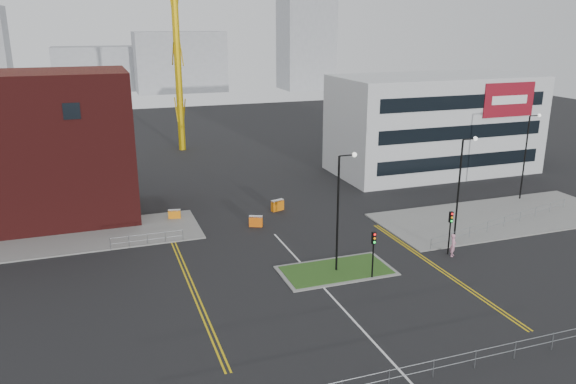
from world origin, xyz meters
The scene contains 26 objects.
ground centered at (0.00, 0.00, 0.00)m, with size 200.00×200.00×0.00m, color black.
pavement_left centered at (-20.00, 22.00, 0.06)m, with size 28.00×8.00×0.12m, color slate.
pavement_right centered at (22.00, 14.00, 0.06)m, with size 24.00×10.00×0.12m, color slate.
island_kerb centered at (2.00, 8.00, 0.04)m, with size 8.60×4.60×0.08m, color slate.
grass_island centered at (2.00, 8.00, 0.06)m, with size 8.00×4.00×0.12m, color #224316.
office_block centered at (26.01, 31.97, 6.00)m, with size 25.00×12.20×12.00m.
streetlamp_island centered at (2.22, 8.00, 5.41)m, with size 1.46×0.36×9.18m.
streetlamp_right_near centered at (14.22, 10.00, 5.41)m, with size 1.46×0.36×9.18m.
streetlamp_right_far centered at (28.22, 18.00, 5.41)m, with size 1.46×0.36×9.18m.
traffic_light_island centered at (4.00, 5.98, 2.57)m, with size 0.28×0.33×3.65m.
traffic_light_right centered at (12.00, 7.98, 2.57)m, with size 0.28×0.33×3.65m.
railing_front centered at (0.00, -6.00, 0.78)m, with size 24.05×0.05×1.10m.
railing_left centered at (-11.00, 18.00, 0.74)m, with size 6.05×0.05×1.10m.
railing_right centered at (20.50, 11.50, 0.78)m, with size 19.05×5.05×1.10m.
centre_line centered at (0.00, 2.00, 0.01)m, with size 0.15×30.00×0.01m, color silver.
yellow_left_a centered at (-9.00, 10.00, 0.01)m, with size 0.12×24.00×0.01m, color gold.
yellow_left_b centered at (-8.70, 10.00, 0.01)m, with size 0.12×24.00×0.01m, color gold.
yellow_right_a centered at (9.50, 6.00, 0.01)m, with size 0.12×20.00×0.01m, color gold.
yellow_right_b centered at (9.80, 6.00, 0.01)m, with size 0.12×20.00×0.01m, color gold.
skyline_b centered at (10.00, 130.00, 8.00)m, with size 24.00×12.00×16.00m, color gray.
skyline_c centered at (45.00, 125.00, 14.00)m, with size 14.00×12.00×28.00m, color gray.
skyline_d centered at (-8.00, 140.00, 6.00)m, with size 30.00×12.00×12.00m, color gray.
pedestrian centered at (12.09, 7.51, 0.94)m, with size 0.69×0.45×1.89m, color pink.
barrier_left centered at (-7.82, 24.00, 0.53)m, with size 1.21×0.62×0.97m.
barrier_mid centered at (2.36, 23.20, 0.61)m, with size 1.41×0.84×1.12m.
barrier_right centered at (-1.00, 19.48, 0.56)m, with size 1.29×0.87×1.04m.
Camera 1 is at (-14.55, -27.71, 18.11)m, focal length 35.00 mm.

